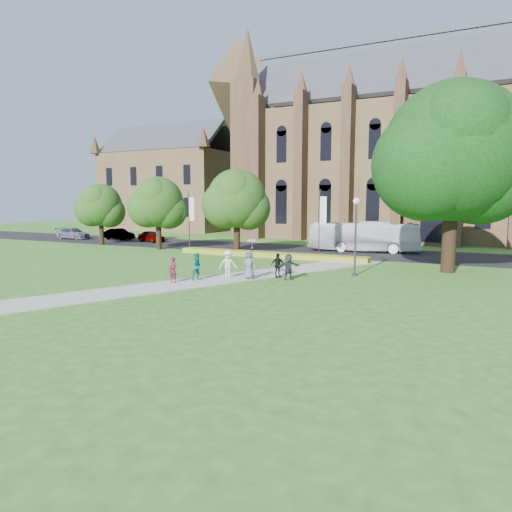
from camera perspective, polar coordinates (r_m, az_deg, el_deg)
The scene contains 24 objects.
ground at distance 28.54m, azimuth -5.97°, elevation -3.30°, with size 160.00×160.00×0.00m, color #2B611D.
road at distance 46.47m, azimuth 7.42°, elevation 0.67°, with size 160.00×10.00×0.02m, color black.
footpath at distance 29.37m, azimuth -4.92°, elevation -2.95°, with size 3.20×30.00×0.04m, color #B2B2A8.
flower_hedge at distance 40.93m, azimuth 1.63°, elevation 0.17°, with size 18.00×1.40×0.45m, color gold.
cathedral at distance 64.07m, azimuth 22.45°, elevation 13.56°, with size 52.60×18.25×28.00m.
building_west at distance 82.12m, azimuth -10.34°, elevation 9.75°, with size 22.00×14.00×18.30m.
streetlamp at distance 31.15m, azimuth 12.36°, elevation 3.55°, with size 0.44×0.44×5.24m.
large_tree at distance 34.86m, azimuth 23.47°, elevation 11.83°, with size 9.60×9.60×13.20m.
street_tree_0 at distance 48.24m, azimuth -12.17°, elevation 6.59°, with size 5.20×5.20×7.50m.
street_tree_1 at distance 43.62m, azimuth -2.42°, elevation 7.17°, with size 5.60×5.60×8.05m.
street_tree_2 at distance 55.02m, azimuth -18.87°, elevation 6.04°, with size 4.80×4.80×6.95m.
banner_pole_0 at distance 41.01m, azimuth 8.07°, elevation 4.56°, with size 0.70×0.10×6.00m.
banner_pole_1 at distance 47.36m, azimuth -8.26°, elevation 4.87°, with size 0.70×0.10×6.00m.
tour_coach at distance 46.26m, azimuth 13.36°, elevation 2.38°, with size 2.51×10.73×2.99m, color white.
car_0 at distance 57.21m, azimuth -12.96°, elevation 2.42°, with size 1.62×4.03×1.37m, color gray.
car_1 at distance 61.31m, azimuth -16.73°, elevation 2.63°, with size 1.51×4.34×1.43m, color gray.
car_2 at distance 64.68m, azimuth -21.87°, elevation 2.63°, with size 2.00×4.93×1.43m, color gray.
pedestrian_0 at distance 28.46m, azimuth -10.33°, elevation -1.71°, with size 0.58×0.38×1.58m, color maroon.
pedestrian_1 at distance 29.05m, azimuth -7.30°, elevation -1.31°, with size 0.85×0.66×1.74m, color #167065.
pedestrian_2 at distance 29.64m, azimuth -3.53°, elevation -1.03°, with size 1.18×0.68×1.82m, color silver.
pedestrian_3 at distance 29.98m, azimuth 2.71°, elevation -1.16°, with size 0.93×0.39×1.58m, color black.
pedestrian_4 at distance 29.26m, azimuth -0.85°, elevation -1.09°, with size 0.90×0.59×1.85m, color slate.
pedestrian_5 at distance 29.16m, azimuth 4.09°, elevation -1.33°, with size 1.53×0.49×1.65m, color #2B2D33.
parasol at distance 29.12m, azimuth -0.45°, elevation 1.38°, with size 0.77×0.77×0.68m, color #C188A1.
Camera 1 is at (15.17, -23.64, 5.07)m, focal length 32.00 mm.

